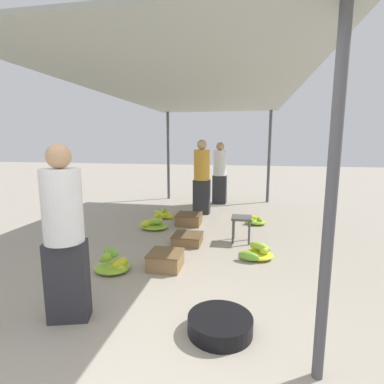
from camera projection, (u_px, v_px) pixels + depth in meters
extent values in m
plane|color=#A39989|center=(116.00, 379.00, 2.22)|extent=(40.00, 40.00, 0.00)
cylinder|color=#4C4C51|center=(330.00, 209.00, 2.02)|extent=(0.08, 0.08, 2.58)
cylinder|color=#4C4C51|center=(168.00, 156.00, 8.95)|extent=(0.08, 0.08, 2.58)
cylinder|color=#4C4C51|center=(269.00, 157.00, 8.40)|extent=(0.08, 0.08, 2.58)
cube|color=#9EA399|center=(198.00, 92.00, 5.26)|extent=(3.33, 6.99, 0.04)
cube|color=#2D2D33|center=(68.00, 281.00, 2.90)|extent=(0.42, 0.31, 0.80)
cylinder|color=white|center=(62.00, 206.00, 2.77)|extent=(0.45, 0.45, 0.69)
sphere|color=tan|center=(58.00, 156.00, 2.70)|extent=(0.23, 0.23, 0.23)
cube|color=#4C4C4C|center=(242.00, 218.00, 5.16)|extent=(0.34, 0.34, 0.04)
cylinder|color=#4C4C4C|center=(233.00, 232.00, 5.09)|extent=(0.04, 0.04, 0.41)
cylinder|color=#4C4C4C|center=(249.00, 233.00, 5.04)|extent=(0.04, 0.04, 0.41)
cylinder|color=#4C4C4C|center=(234.00, 228.00, 5.35)|extent=(0.04, 0.04, 0.41)
cylinder|color=#4C4C4C|center=(249.00, 229.00, 5.30)|extent=(0.04, 0.04, 0.41)
cylinder|color=black|center=(220.00, 324.00, 2.74)|extent=(0.60, 0.60, 0.15)
ellipsoid|color=#75B337|center=(111.00, 252.00, 3.99)|extent=(0.24, 0.14, 0.14)
ellipsoid|color=#C7D428|center=(120.00, 263.00, 4.02)|extent=(0.25, 0.30, 0.14)
ellipsoid|color=#99C131|center=(110.00, 255.00, 3.99)|extent=(0.17, 0.24, 0.13)
ellipsoid|color=#C3D229|center=(116.00, 269.00, 3.97)|extent=(0.29, 0.12, 0.13)
ellipsoid|color=#8CBC33|center=(123.00, 265.00, 4.11)|extent=(0.31, 0.26, 0.10)
ellipsoid|color=#79B536|center=(106.00, 258.00, 3.98)|extent=(0.19, 0.23, 0.10)
ellipsoid|color=#8EBD33|center=(112.00, 268.00, 4.03)|extent=(0.47, 0.41, 0.10)
ellipsoid|color=#A5C62F|center=(159.00, 221.00, 5.97)|extent=(0.16, 0.27, 0.11)
ellipsoid|color=#84B934|center=(150.00, 224.00, 5.99)|extent=(0.17, 0.35, 0.11)
ellipsoid|color=yellow|center=(155.00, 222.00, 5.98)|extent=(0.31, 0.12, 0.11)
ellipsoid|color=#BFD12A|center=(154.00, 222.00, 5.96)|extent=(0.29, 0.27, 0.14)
ellipsoid|color=#74B337|center=(157.00, 222.00, 5.88)|extent=(0.24, 0.15, 0.09)
ellipsoid|color=yellow|center=(146.00, 223.00, 5.90)|extent=(0.24, 0.30, 0.11)
ellipsoid|color=#8DBD33|center=(154.00, 226.00, 5.99)|extent=(0.54, 0.47, 0.10)
ellipsoid|color=#CCD628|center=(160.00, 214.00, 6.88)|extent=(0.23, 0.28, 0.10)
ellipsoid|color=#8DBD33|center=(164.00, 211.00, 6.82)|extent=(0.18, 0.27, 0.14)
ellipsoid|color=yellow|center=(167.00, 215.00, 6.77)|extent=(0.29, 0.36, 0.10)
ellipsoid|color=#C9D528|center=(159.00, 213.00, 6.79)|extent=(0.32, 0.28, 0.12)
ellipsoid|color=#A8C72E|center=(161.00, 214.00, 6.81)|extent=(0.18, 0.26, 0.11)
ellipsoid|color=#C4D329|center=(158.00, 216.00, 6.73)|extent=(0.23, 0.27, 0.11)
ellipsoid|color=yellow|center=(169.00, 217.00, 6.75)|extent=(0.28, 0.19, 0.09)
ellipsoid|color=#A5C62F|center=(164.00, 216.00, 6.82)|extent=(0.37, 0.33, 0.10)
ellipsoid|color=#73B237|center=(262.00, 247.00, 4.51)|extent=(0.33, 0.31, 0.11)
ellipsoid|color=#BFD12A|center=(264.00, 250.00, 4.44)|extent=(0.18, 0.23, 0.13)
ellipsoid|color=#C9D528|center=(259.00, 249.00, 4.57)|extent=(0.27, 0.21, 0.14)
ellipsoid|color=#75B337|center=(249.00, 256.00, 4.36)|extent=(0.34, 0.22, 0.14)
ellipsoid|color=#9DC330|center=(259.00, 246.00, 4.45)|extent=(0.27, 0.21, 0.11)
ellipsoid|color=#BBCF2B|center=(255.00, 246.00, 4.63)|extent=(0.22, 0.29, 0.13)
ellipsoid|color=yellow|center=(257.00, 255.00, 4.49)|extent=(0.48, 0.42, 0.10)
ellipsoid|color=yellow|center=(255.00, 218.00, 6.35)|extent=(0.33, 0.29, 0.09)
ellipsoid|color=#73B237|center=(255.00, 221.00, 6.27)|extent=(0.25, 0.36, 0.10)
ellipsoid|color=#CBD528|center=(252.00, 221.00, 6.32)|extent=(0.34, 0.27, 0.12)
ellipsoid|color=#B3CC2C|center=(258.00, 219.00, 6.30)|extent=(0.23, 0.26, 0.12)
ellipsoid|color=#88BB34|center=(257.00, 222.00, 6.30)|extent=(0.37, 0.33, 0.10)
cube|color=olive|center=(166.00, 261.00, 4.13)|extent=(0.43, 0.43, 0.21)
cube|color=brown|center=(165.00, 253.00, 4.11)|extent=(0.45, 0.45, 0.02)
cube|color=brown|center=(189.00, 220.00, 6.29)|extent=(0.50, 0.50, 0.21)
cube|color=brown|center=(189.00, 214.00, 6.27)|extent=(0.52, 0.52, 0.02)
cube|color=brown|center=(188.00, 239.00, 5.12)|extent=(0.47, 0.47, 0.15)
cube|color=brown|center=(188.00, 235.00, 5.10)|extent=(0.49, 0.49, 0.02)
cube|color=#2D2D33|center=(220.00, 190.00, 8.37)|extent=(0.39, 0.24, 0.79)
cylinder|color=white|center=(220.00, 163.00, 8.25)|extent=(0.39, 0.39, 0.69)
sphere|color=tan|center=(220.00, 146.00, 8.17)|extent=(0.22, 0.22, 0.22)
cube|color=#2D2D33|center=(202.00, 197.00, 7.20)|extent=(0.40, 0.24, 0.82)
cylinder|color=gold|center=(202.00, 165.00, 7.07)|extent=(0.39, 0.39, 0.71)
sphere|color=tan|center=(202.00, 145.00, 6.99)|extent=(0.23, 0.23, 0.23)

